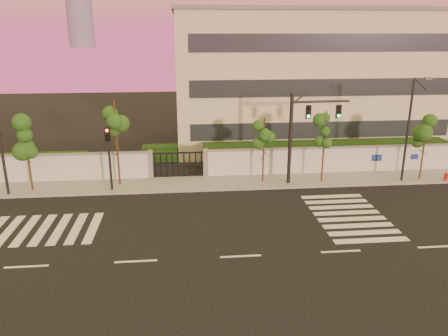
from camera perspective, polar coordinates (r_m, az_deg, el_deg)
The scene contains 15 objects.
ground at distance 21.54m, azimuth 2.18°, elevation -11.46°, with size 120.00×120.00×0.00m, color black.
sidewalk at distance 31.06m, azimuth -0.40°, elevation -1.94°, with size 60.00×3.00×0.15m, color gray.
perimeter_wall at distance 32.18m, azimuth -0.46°, elevation 0.63°, with size 60.00×0.36×2.20m.
hedge_row at distance 34.96m, azimuth 0.88°, elevation 1.58°, with size 41.00×4.25×1.80m.
institutional_building at distance 42.49m, azimuth 10.56°, elevation 11.49°, with size 24.40×12.40×12.25m.
road_markings at distance 24.75m, azimuth -2.65°, elevation -7.40°, with size 57.00×7.62×0.02m.
street_tree_b at distance 31.27m, azimuth -24.45°, elevation 3.58°, with size 1.55×1.23×5.07m.
street_tree_c at distance 30.30m, azimuth -13.95°, elevation 5.62°, with size 1.61×1.28×6.04m.
street_tree_d at distance 30.41m, azimuth 5.27°, elevation 4.27°, with size 1.41×1.12×4.74m.
street_tree_e at distance 30.93m, azimuth 13.06°, elevation 4.73°, with size 1.38×1.10×5.19m.
street_tree_f at distance 34.10m, azimuth 24.86°, elevation 4.09°, with size 1.45×1.15×4.69m.
traffic_signal_main at distance 30.30m, azimuth 10.22°, elevation 5.21°, with size 4.11×0.41×6.50m.
traffic_signal_secondary at distance 29.63m, azimuth -14.81°, elevation 2.26°, with size 0.36×0.34×4.61m.
streetlight_east at distance 32.71m, azimuth 23.06°, elevation 4.99°, with size 0.45×1.83×7.61m.
fire_hydrant at distance 35.04m, azimuth 26.99°, elevation -1.10°, with size 0.29×0.29×0.77m.
Camera 1 is at (-2.62, -18.66, 10.45)m, focal length 35.00 mm.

